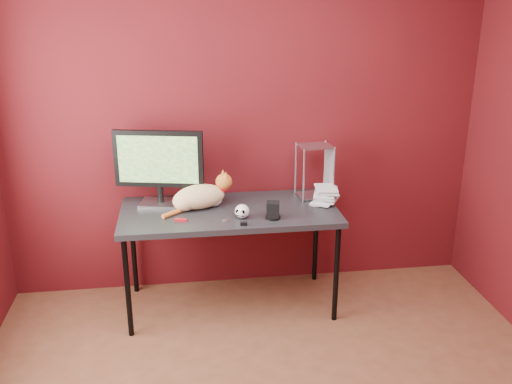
{
  "coord_description": "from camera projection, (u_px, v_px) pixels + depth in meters",
  "views": [
    {
      "loc": [
        -0.47,
        -2.3,
        2.19
      ],
      "look_at": [
        0.01,
        1.15,
        0.95
      ],
      "focal_mm": 40.0,
      "sensor_mm": 36.0,
      "label": 1
    }
  ],
  "objects": [
    {
      "name": "room",
      "position": [
        291.0,
        172.0,
        2.46
      ],
      "size": [
        3.52,
        3.52,
        2.61
      ],
      "color": "brown",
      "rests_on": "ground"
    },
    {
      "name": "desk",
      "position": [
        229.0,
        216.0,
        3.97
      ],
      "size": [
        1.5,
        0.7,
        0.75
      ],
      "color": "black",
      "rests_on": "ground"
    },
    {
      "name": "monitor",
      "position": [
        159.0,
        164.0,
        3.94
      ],
      "size": [
        0.62,
        0.26,
        0.54
      ],
      "rotation": [
        0.0,
        0.0,
        -0.21
      ],
      "color": "#B1B1B6",
      "rests_on": "desk"
    },
    {
      "name": "cat",
      "position": [
        200.0,
        196.0,
        3.95
      ],
      "size": [
        0.5,
        0.32,
        0.25
      ],
      "rotation": [
        0.0,
        0.0,
        0.27
      ],
      "color": "orange",
      "rests_on": "desk"
    },
    {
      "name": "skull_mug",
      "position": [
        242.0,
        211.0,
        3.78
      ],
      "size": [
        0.1,
        0.11,
        0.09
      ],
      "rotation": [
        0.0,
        0.0,
        -0.43
      ],
      "color": "white",
      "rests_on": "desk"
    },
    {
      "name": "speaker",
      "position": [
        273.0,
        211.0,
        3.78
      ],
      "size": [
        0.1,
        0.1,
        0.12
      ],
      "rotation": [
        0.0,
        0.0,
        -0.2
      ],
      "color": "black",
      "rests_on": "desk"
    },
    {
      "name": "book_stack",
      "position": [
        318.0,
        120.0,
        3.91
      ],
      "size": [
        0.23,
        0.25,
        1.19
      ],
      "rotation": [
        0.0,
        0.0,
        -0.4
      ],
      "color": "beige",
      "rests_on": "desk"
    },
    {
      "name": "wire_rack",
      "position": [
        314.0,
        171.0,
        4.14
      ],
      "size": [
        0.25,
        0.21,
        0.39
      ],
      "rotation": [
        0.0,
        0.0,
        0.11
      ],
      "color": "#B1B1B6",
      "rests_on": "desk"
    },
    {
      "name": "pocket_knife",
      "position": [
        181.0,
        220.0,
        3.75
      ],
      "size": [
        0.08,
        0.04,
        0.02
      ],
      "primitive_type": "cube",
      "rotation": [
        0.0,
        0.0,
        -0.26
      ],
      "color": "#A70C15",
      "rests_on": "desk"
    },
    {
      "name": "black_gadget",
      "position": [
        244.0,
        224.0,
        3.68
      ],
      "size": [
        0.05,
        0.03,
        0.02
      ],
      "primitive_type": "cube",
      "rotation": [
        0.0,
        0.0,
        -0.13
      ],
      "color": "black",
      "rests_on": "desk"
    },
    {
      "name": "washer",
      "position": [
        225.0,
        220.0,
        3.76
      ],
      "size": [
        0.04,
        0.04,
        0.0
      ],
      "primitive_type": "cylinder",
      "color": "#B1B1B6",
      "rests_on": "desk"
    }
  ]
}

